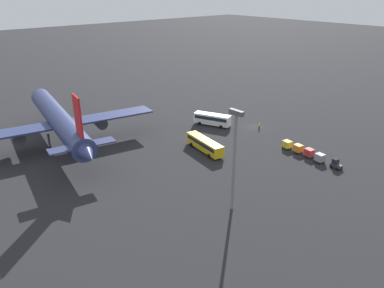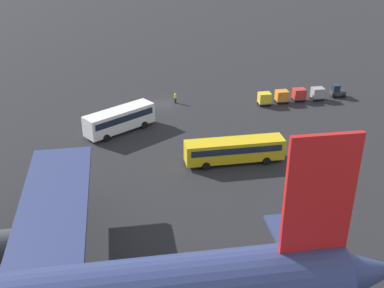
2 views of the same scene
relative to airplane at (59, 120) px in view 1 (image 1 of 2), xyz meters
The scene contains 11 objects.
ground_plane 51.51m from the airplane, 116.05° to the right, with size 600.00×600.00×0.00m, color #232326.
airplane is the anchor object (origin of this frame).
shuttle_bus_near 40.65m from the airplane, 110.52° to the right, with size 10.65×6.67×3.30m.
shuttle_bus_far 35.74m from the airplane, 136.82° to the right, with size 12.57×4.42×3.03m.
baggage_tug 64.98m from the airplane, 142.16° to the right, with size 2.63×2.10×2.10m.
worker_person 52.26m from the airplane, 118.43° to the right, with size 0.38×0.38×1.74m.
cargo_cart_grey 61.86m from the airplane, 140.08° to the right, with size 2.22×1.96×2.06m.
cargo_cart_red 59.91m from the airplane, 137.74° to the right, with size 2.22×1.96×2.06m.
cargo_cart_orange 57.74m from the airplane, 135.57° to the right, with size 2.22×1.96×2.06m.
cargo_cart_yellow 55.57m from the airplane, 133.32° to the right, with size 2.22×1.96×2.06m.
light_pole 49.00m from the airplane, 166.99° to the right, with size 2.80×0.70×18.41m.
Camera 1 is at (-63.46, 77.26, 36.84)m, focal length 35.00 mm.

